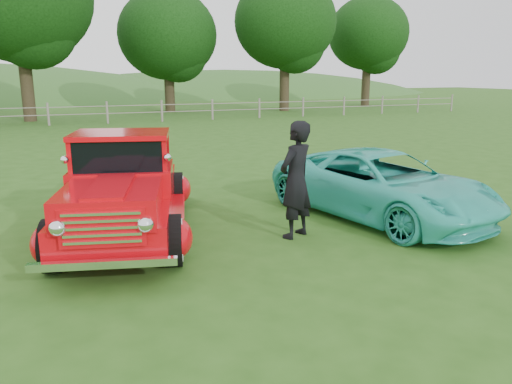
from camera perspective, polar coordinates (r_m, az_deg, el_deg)
name	(u,v)px	position (r m, az deg, el deg)	size (l,w,h in m)	color
ground	(258,257)	(7.61, 0.23, -7.43)	(140.00, 140.00, 0.00)	#274F15
distant_hills	(44,134)	(66.47, -23.04, 6.13)	(116.00, 60.00, 18.00)	#295921
fence_line	(107,112)	(28.79, -16.63, 8.71)	(48.00, 0.12, 1.20)	gray
tree_near_east	(167,35)	(36.50, -10.09, 17.25)	(6.80, 6.80, 8.33)	black
tree_mid_east	(285,22)	(37.23, 3.35, 18.78)	(7.20, 7.20, 9.44)	black
tree_far_east	(368,34)	(44.24, 12.72, 17.23)	(6.60, 6.60, 8.86)	black
red_pickup	(125,190)	(8.67, -14.76, 0.23)	(3.08, 5.26, 1.78)	black
teal_sedan	(382,185)	(9.80, 14.16, 0.81)	(2.12, 4.59, 1.28)	#30C3B1
man	(296,180)	(8.30, 4.57, 1.38)	(0.72, 0.47, 1.97)	black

